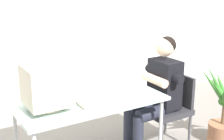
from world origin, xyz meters
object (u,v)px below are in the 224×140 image
(keyboard, at_px, (81,99))
(office_chair, at_px, (169,105))
(desk, at_px, (90,104))
(person_seated, at_px, (157,90))
(crt_monitor, at_px, (47,85))
(potted_plant, at_px, (224,111))

(keyboard, bearing_deg, office_chair, -1.28)
(desk, xyz_separation_m, person_seated, (0.80, -0.02, 0.00))
(crt_monitor, relative_size, keyboard, 0.84)
(desk, bearing_deg, person_seated, -1.51)
(keyboard, bearing_deg, desk, -1.99)
(desk, xyz_separation_m, office_chair, (0.99, -0.02, -0.21))
(desk, height_order, keyboard, keyboard)
(desk, xyz_separation_m, potted_plant, (1.52, -0.35, -0.28))
(desk, relative_size, potted_plant, 1.57)
(crt_monitor, relative_size, office_chair, 0.50)
(keyboard, relative_size, potted_plant, 0.53)
(desk, distance_m, potted_plant, 1.58)
(crt_monitor, distance_m, potted_plant, 2.04)
(keyboard, xyz_separation_m, person_seated, (0.88, -0.02, -0.07))
(crt_monitor, bearing_deg, potted_plant, -9.58)
(desk, xyz_separation_m, keyboard, (-0.08, 0.00, 0.07))
(person_seated, bearing_deg, keyboard, 178.44)
(desk, bearing_deg, potted_plant, -12.97)
(keyboard, distance_m, person_seated, 0.89)
(keyboard, relative_size, office_chair, 0.59)
(keyboard, distance_m, office_chair, 1.11)
(desk, height_order, crt_monitor, crt_monitor)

